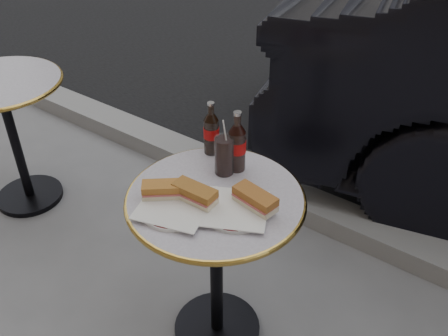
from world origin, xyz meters
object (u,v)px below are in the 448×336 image
Objects in this scene: bistro_table at (216,270)px; plate_left at (175,207)px; plate_right at (235,210)px; cola_bottle_right at (237,141)px; cola_bottle_left at (211,128)px; cola_glass at (224,155)px.

plate_left reaches higher than bistro_table.
cola_bottle_right is at bearing 123.62° from plate_right.
plate_left is at bearing -73.03° from cola_bottle_left.
cola_glass is (-0.06, 0.13, 0.44)m from bistro_table.
cola_bottle_right is (-0.03, 0.17, 0.48)m from bistro_table.
cola_bottle_left is at bearing 106.97° from plate_left.
plate_right is 0.38m from cola_bottle_left.
plate_left is at bearing -92.86° from cola_glass.
cola_bottle_right is 1.61× the size of cola_glass.
cola_bottle_left is 1.46× the size of cola_glass.
plate_right is 0.93× the size of cola_bottle_right.
bistro_table is 3.10× the size of cola_bottle_right.
cola_bottle_left reaches higher than plate_left.
plate_left is 1.00× the size of cola_bottle_right.
plate_right is at bearing -40.76° from cola_bottle_left.
cola_bottle_right is at bearing 83.26° from plate_left.
cola_bottle_right is (0.14, -0.03, 0.01)m from cola_bottle_left.
cola_bottle_left is 0.14m from cola_bottle_right.
plate_left is (-0.07, -0.13, 0.37)m from bistro_table.
plate_right is (0.17, 0.10, -0.00)m from plate_left.
plate_left is 0.20m from plate_right.
cola_bottle_left is (-0.10, 0.34, 0.10)m from plate_left.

